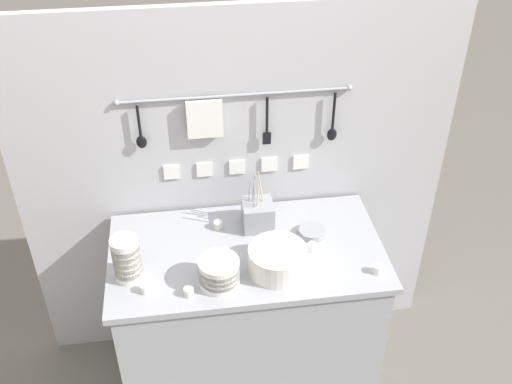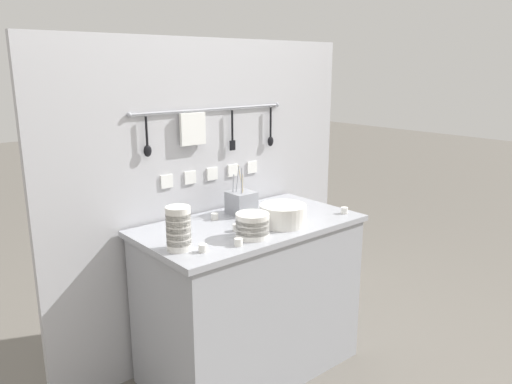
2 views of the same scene
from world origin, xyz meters
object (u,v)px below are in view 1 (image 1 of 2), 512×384
Objects in this scene: cup_edge_near at (189,292)px; cup_edge_far at (312,247)px; bowl_stack_tall_left at (127,259)px; cup_front_left at (145,289)px; cup_by_caddy at (217,259)px; cup_centre at (378,269)px; steel_mixing_bowl at (312,232)px; plate_stack at (278,260)px; cup_mid_row at (218,225)px; bowl_stack_nested_right at (219,272)px; cutlery_caddy at (258,214)px.

cup_edge_far is (0.53, 0.19, 0.00)m from cup_edge_near.
bowl_stack_tall_left reaches higher than cup_front_left.
cup_by_caddy and cup_front_left have the same top height.
cup_by_caddy is at bearing 166.73° from cup_centre.
cup_by_caddy is (-0.43, -0.12, 0.00)m from steel_mixing_bowl.
steel_mixing_bowl is at bearing 77.99° from cup_edge_far.
plate_stack is 0.37m from cup_mid_row.
plate_stack is at bearing 14.46° from cup_edge_near.
cup_by_caddy is (0.36, 0.04, -0.08)m from bowl_stack_tall_left.
bowl_stack_nested_right is at bearing -169.52° from plate_stack.
bowl_stack_nested_right is 0.14m from cup_edge_near.
cup_edge_near reaches higher than steel_mixing_bowl.
cup_front_left is 0.93m from cup_centre.
bowl_stack_tall_left is at bearing -173.76° from cup_by_caddy.
bowl_stack_nested_right is at bearing -150.66° from steel_mixing_bowl.
bowl_stack_tall_left is 0.28m from cup_edge_near.
cup_mid_row is at bearing 165.69° from steel_mixing_bowl.
cup_front_left is (-0.49, -0.34, -0.05)m from cutlery_caddy.
steel_mixing_bowl is at bearing -14.31° from cup_mid_row.
cutlery_caddy is at bearing 97.83° from plate_stack.
steel_mixing_bowl is (0.19, 0.20, -0.04)m from plate_stack.
bowl_stack_tall_left is at bearing 176.29° from plate_stack.
bowl_stack_nested_right is 0.81× the size of bowl_stack_tall_left.
cup_by_caddy is (-0.41, -0.02, 0.00)m from cup_edge_far.
steel_mixing_bowl is 0.34m from cup_centre.
cutlery_caddy is 0.29m from cup_edge_far.
cup_by_caddy and cup_centre have the same top height.
plate_stack is at bearing -149.67° from cup_edge_far.
cup_front_left is at bearing 178.72° from cup_centre.
cutlery_caddy reaches higher than cup_mid_row.
cup_edge_far is at bearing -43.38° from cutlery_caddy.
cup_centre is (0.44, -0.37, -0.05)m from cutlery_caddy.
cup_front_left is at bearing -174.34° from plate_stack.
cup_front_left is at bearing -54.74° from bowl_stack_tall_left.
plate_stack is (0.24, 0.04, -0.01)m from bowl_stack_nested_right.
cup_mid_row is 0.72m from cup_centre.
cup_edge_near is 0.77m from cup_centre.
cup_centre is at bearing 1.55° from cup_edge_near.
cup_edge_far is 1.00× the size of cup_by_caddy.
bowl_stack_tall_left reaches higher than cup_edge_near.
steel_mixing_bowl is 0.63m from cup_edge_near.
cup_centre is (0.62, -0.37, 0.00)m from cup_mid_row.
steel_mixing_bowl is 0.45m from cup_by_caddy.
steel_mixing_bowl is at bearing 19.07° from cup_front_left.
cup_edge_near and cup_mid_row have the same top height.
cup_mid_row is 1.00× the size of cup_by_caddy.
cup_by_caddy is 1.00× the size of cup_centre.
cup_edge_near is (-0.33, -0.39, -0.05)m from cutlery_caddy.
steel_mixing_bowl is at bearing 29.34° from bowl_stack_nested_right.
cup_centre reaches higher than steel_mixing_bowl.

